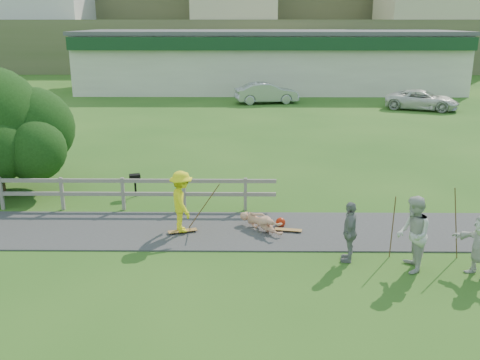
{
  "coord_description": "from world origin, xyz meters",
  "views": [
    {
      "loc": [
        1.99,
        -13.23,
        6.01
      ],
      "look_at": [
        1.84,
        2.0,
        1.43
      ],
      "focal_mm": 40.0,
      "sensor_mm": 36.0,
      "label": 1
    }
  ],
  "objects": [
    {
      "name": "spectator_a",
      "position": [
        6.12,
        -1.05,
        0.96
      ],
      "size": [
        0.83,
        1.01,
        1.93
      ],
      "primitive_type": "imported",
      "rotation": [
        0.0,
        0.0,
        4.6
      ],
      "color": "#BBBBB7",
      "rests_on": "ground"
    },
    {
      "name": "strip_mall",
      "position": [
        4.0,
        34.94,
        2.58
      ],
      "size": [
        32.5,
        10.75,
        5.1
      ],
      "color": "beige",
      "rests_on": "ground"
    },
    {
      "name": "helmet",
      "position": [
        3.06,
        1.83,
        0.15
      ],
      "size": [
        0.3,
        0.3,
        0.3
      ],
      "primitive_type": "sphere",
      "color": "#A41E06",
      "rests_on": "ground"
    },
    {
      "name": "car_silver",
      "position": [
        3.56,
        26.7,
        0.77
      ],
      "size": [
        4.88,
        2.45,
        1.53
      ],
      "primitive_type": "imported",
      "rotation": [
        0.0,
        0.0,
        1.75
      ],
      "color": "#A5A6AD",
      "rests_on": "ground"
    },
    {
      "name": "ground",
      "position": [
        0.0,
        0.0,
        0.0
      ],
      "size": [
        260.0,
        260.0,
        0.0
      ],
      "primitive_type": "plane",
      "color": "#265618",
      "rests_on": "ground"
    },
    {
      "name": "pole_spec_left",
      "position": [
        5.83,
        -0.27,
        0.84
      ],
      "size": [
        0.03,
        0.03,
        1.69
      ],
      "primitive_type": "cylinder",
      "color": "brown",
      "rests_on": "ground"
    },
    {
      "name": "path",
      "position": [
        0.0,
        1.5,
        0.02
      ],
      "size": [
        34.0,
        3.0,
        0.04
      ],
      "primitive_type": "cube",
      "color": "#333335",
      "rests_on": "ground"
    },
    {
      "name": "spectator_b",
      "position": [
        4.68,
        -0.49,
        0.8
      ],
      "size": [
        0.6,
        1.01,
        1.61
      ],
      "primitive_type": "imported",
      "rotation": [
        0.0,
        0.0,
        4.48
      ],
      "color": "gray",
      "rests_on": "ground"
    },
    {
      "name": "longboard_rider",
      "position": [
        0.17,
        1.26,
        0.05
      ],
      "size": [
        0.87,
        0.46,
        0.09
      ],
      "primitive_type": null,
      "rotation": [
        0.0,
        0.0,
        0.32
      ],
      "color": "brown",
      "rests_on": "ground"
    },
    {
      "name": "skater_rider",
      "position": [
        0.17,
        1.26,
        0.9
      ],
      "size": [
        1.03,
        1.32,
        1.8
      ],
      "primitive_type": "imported",
      "rotation": [
        0.0,
        0.0,
        1.93
      ],
      "color": "yellow",
      "rests_on": "ground"
    },
    {
      "name": "car_white",
      "position": [
        14.21,
        23.87,
        0.68
      ],
      "size": [
        5.36,
        3.91,
        1.35
      ],
      "primitive_type": "imported",
      "rotation": [
        0.0,
        0.0,
        1.18
      ],
      "color": "silver",
      "rests_on": "ground"
    },
    {
      "name": "bbq",
      "position": [
        -1.89,
        4.71,
        0.4
      ],
      "size": [
        0.44,
        0.38,
        0.81
      ],
      "primitive_type": null,
      "rotation": [
        0.0,
        0.0,
        0.31
      ],
      "color": "black",
      "rests_on": "ground"
    },
    {
      "name": "pole_spec_right",
      "position": [
        7.43,
        -0.32,
        0.98
      ],
      "size": [
        0.03,
        0.03,
        1.96
      ],
      "primitive_type": "cylinder",
      "color": "brown",
      "rests_on": "ground"
    },
    {
      "name": "fence",
      "position": [
        -4.62,
        3.3,
        0.72
      ],
      "size": [
        15.05,
        0.1,
        1.1
      ],
      "color": "#68625B",
      "rests_on": "ground"
    },
    {
      "name": "pole_rider",
      "position": [
        0.77,
        1.66,
        0.84
      ],
      "size": [
        0.03,
        0.03,
        1.69
      ],
      "primitive_type": "cylinder",
      "color": "brown",
      "rests_on": "ground"
    },
    {
      "name": "longboard_fallen",
      "position": [
        3.26,
        1.38,
        0.04
      ],
      "size": [
        0.82,
        0.33,
        0.09
      ],
      "primitive_type": null,
      "rotation": [
        0.0,
        0.0,
        -0.18
      ],
      "color": "brown",
      "rests_on": "ground"
    },
    {
      "name": "skater_fallen",
      "position": [
        2.46,
        1.48,
        0.29
      ],
      "size": [
        1.42,
        1.33,
        0.57
      ],
      "primitive_type": "imported",
      "rotation": [
        0.0,
        0.0,
        0.74
      ],
      "color": "tan",
      "rests_on": "ground"
    }
  ]
}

